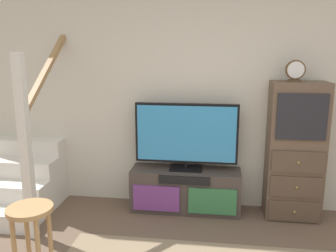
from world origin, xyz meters
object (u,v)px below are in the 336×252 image
object	(u,v)px
desk_clock	(295,71)
side_cabinet	(295,152)
television	(186,135)
bar_stool_near	(31,228)
media_console	(185,190)

from	to	relation	value
desk_clock	side_cabinet	bearing A→B (deg)	12.89
television	bar_stool_near	distance (m)	1.90
side_cabinet	bar_stool_near	bearing A→B (deg)	-145.29
media_console	side_cabinet	xyz separation A→B (m)	(1.18, 0.01, 0.50)
desk_clock	television	bearing A→B (deg)	178.53
bar_stool_near	side_cabinet	bearing A→B (deg)	34.71
side_cabinet	desk_clock	xyz separation A→B (m)	(-0.07, -0.01, 0.86)
television	desk_clock	size ratio (longest dim) A/B	5.17
media_console	television	size ratio (longest dim) A/B	1.08
side_cabinet	desk_clock	size ratio (longest dim) A/B	6.75
media_console	television	world-z (taller)	television
desk_clock	bar_stool_near	world-z (taller)	desk_clock
side_cabinet	media_console	bearing A→B (deg)	-179.51
television	side_cabinet	world-z (taller)	side_cabinet
television	desk_clock	bearing A→B (deg)	-1.47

